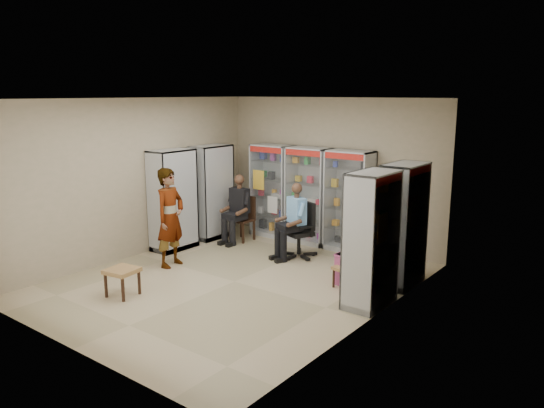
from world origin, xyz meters
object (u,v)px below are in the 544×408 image
Objects in this scene: cabinet_back_mid at (309,196)px; pink_trunk at (357,269)px; cabinet_back_right at (349,201)px; cabinet_right_far at (403,225)px; cabinet_left_near at (173,200)px; office_chair at (299,230)px; cabinet_right_near at (371,240)px; cabinet_left_far at (212,192)px; cabinet_back_left at (272,191)px; seated_shopkeeper at (297,223)px; woven_stool_a at (346,277)px; wooden_chair at (242,219)px; standing_man at (170,218)px; woven_stool_b at (123,282)px.

cabinet_back_mid is 3.69× the size of pink_trunk.
cabinet_right_far is (1.63, -1.13, 0.00)m from cabinet_back_right.
office_chair is at bearing 115.12° from cabinet_left_near.
cabinet_left_far is at bearing 73.75° from cabinet_right_near.
cabinet_left_near is (-1.88, -2.03, 0.00)m from cabinet_back_mid.
cabinet_back_left is 1.73m from seated_shopkeeper.
woven_stool_a is at bearing 92.99° from cabinet_left_near.
cabinet_back_right is 1.19m from office_chair.
cabinet_back_left is 0.94m from wooden_chair.
cabinet_back_left is at bearing 155.39° from cabinet_left_near.
standing_man is at bearing -126.59° from cabinet_back_right.
cabinet_back_mid is 3.01m from standing_man.
woven_stool_b is at bearing 122.37° from cabinet_right_near.
wooden_chair is at bearing -166.68° from seated_shopkeeper.
cabinet_right_far and cabinet_left_near have the same top height.
woven_stool_b is (0.59, -3.52, -0.25)m from wooden_chair.
woven_stool_b is (-1.03, -3.25, -0.46)m from seated_shopkeeper.
wooden_chair is 3.36m from woven_stool_a.
seated_shopkeeper is 3.08× the size of woven_stool_b.
standing_man is (-0.51, 1.46, 0.68)m from woven_stool_b.
cabinet_left_near is 2.68m from woven_stool_b.
cabinet_right_near is (2.58, -2.23, 0.00)m from cabinet_back_mid.
cabinet_right_near is 3.85m from woven_stool_b.
cabinet_back_mid is at bearing 136.99° from woven_stool_a.
cabinet_right_far is 5.64× the size of woven_stool_a.
cabinet_back_right is 1.88× the size of office_chair.
cabinet_left_near is at bearing 87.43° from cabinet_right_near.
wooden_chair is at bearing 106.39° from cabinet_left_far.
wooden_chair is 1.64m from office_chair.
cabinet_left_near is at bearing -117.61° from wooden_chair.
cabinet_back_right is 1.98m from cabinet_right_far.
wooden_chair is 1.66m from seated_shopkeeper.
cabinet_back_left is 3.54m from woven_stool_a.
cabinet_back_mid is 2.82m from cabinet_right_far.
cabinet_right_far is 2.13× the size of wooden_chair.
woven_stool_a is (1.54, -0.88, -0.35)m from office_chair.
standing_man is (-1.54, -1.79, 0.22)m from seated_shopkeeper.
cabinet_back_mid is at bearing 31.31° from wooden_chair.
cabinet_right_near is 4.54× the size of woven_stool_b.
cabinet_right_near reaches higher than woven_stool_a.
cabinet_back_mid is at bearing 180.00° from cabinet_back_right.
pink_trunk reaches higher than woven_stool_a.
wooden_chair is at bearing -164.95° from office_chair.
seated_shopkeeper is 1.76m from pink_trunk.
cabinet_back_right is 4.59m from woven_stool_b.
cabinet_back_right is at bearing 69.87° from woven_stool_b.
seated_shopkeeper is at bearing 88.21° from cabinet_left_far.
cabinet_right_near is (0.00, -1.10, 0.00)m from cabinet_right_far.
seated_shopkeeper is at bearing -9.53° from wooden_chair.
seated_shopkeeper is (-2.16, 0.13, -0.32)m from cabinet_right_far.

